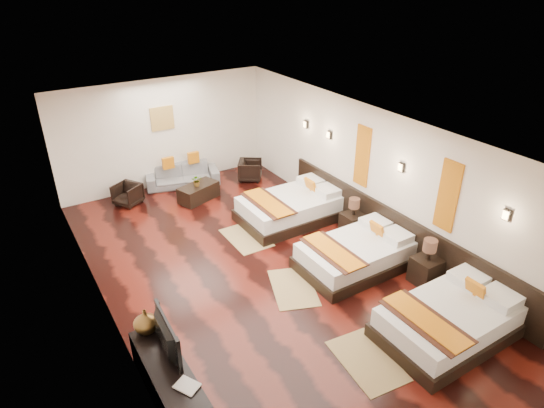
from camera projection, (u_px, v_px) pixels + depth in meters
floor at (258, 271)px, 9.02m from camera, size 5.50×9.50×0.01m
ceiling at (256, 132)px, 7.72m from camera, size 5.50×9.50×0.01m
back_wall at (164, 133)px, 11.94m from camera, size 5.50×0.01×2.80m
left_wall at (101, 252)px, 7.08m from camera, size 0.01×9.50×2.80m
right_wall at (372, 174)px, 9.66m from camera, size 0.01×9.50×2.80m
headboard_panel at (393, 231)px, 9.48m from camera, size 0.08×6.60×0.90m
bed_near at (450, 320)px, 7.35m from camera, size 2.23×1.40×0.85m
bed_mid at (356, 254)px, 9.02m from camera, size 2.18×1.37×0.83m
bed_far at (292, 207)px, 10.70m from camera, size 2.32×1.46×0.89m
nightstand_a at (426, 268)px, 8.56m from camera, size 0.46×0.46×0.92m
nightstand_b at (353, 222)px, 10.10m from camera, size 0.44×0.44×0.86m
jute_mat_near at (367, 361)px, 6.98m from camera, size 0.88×1.27×0.01m
jute_mat_mid at (293, 288)px, 8.54m from camera, size 1.13×1.39×0.01m
jute_mat_far at (246, 238)px, 10.08m from camera, size 0.76×1.21×0.01m
tv_console at (169, 382)px, 6.29m from camera, size 0.50×1.80×0.55m
tv at (161, 337)px, 6.27m from camera, size 0.17×0.97×0.55m
book at (181, 393)px, 5.78m from camera, size 0.34×0.37×0.03m
figurine at (146, 321)px, 6.68m from camera, size 0.39×0.39×0.37m
sofa at (182, 175)px, 12.37m from camera, size 2.01×1.22×0.55m
armchair_left at (128, 194)px, 11.37m from camera, size 0.80×0.79×0.53m
armchair_right at (250, 170)px, 12.65m from camera, size 0.85×0.84×0.56m
coffee_table at (199, 192)px, 11.63m from camera, size 1.11×0.80×0.40m
table_plant at (197, 180)px, 11.42m from camera, size 0.33×0.31×0.29m
orange_panel_a at (448, 196)px, 8.08m from camera, size 0.04×0.40×1.30m
orange_panel_b at (362, 156)px, 9.74m from camera, size 0.04×0.40×1.30m
sconce_near at (507, 215)px, 7.17m from camera, size 0.07×0.12×0.18m
sconce_mid at (401, 167)px, 8.83m from camera, size 0.07×0.12×0.18m
sconce_far at (329, 135)px, 10.48m from camera, size 0.07×0.12×0.18m
sconce_lounge at (306, 124)px, 11.16m from camera, size 0.07×0.12×0.18m
gold_artwork at (162, 118)px, 11.74m from camera, size 0.60×0.04×0.60m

